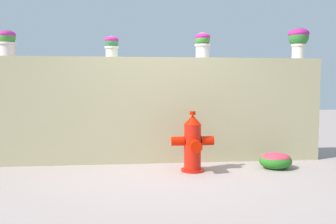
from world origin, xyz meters
TOP-DOWN VIEW (x-y plane):
  - ground_plane at (0.00, 0.00)m, footprint 24.00×24.00m
  - stone_wall at (0.00, 0.93)m, footprint 5.07×0.42m
  - potted_plant_0 at (-2.25, 0.94)m, footprint 0.27×0.27m
  - potted_plant_1 at (-0.72, 0.94)m, footprint 0.22×0.22m
  - potted_plant_2 at (0.69, 0.92)m, footprint 0.25×0.25m
  - potted_plant_3 at (2.24, 0.89)m, footprint 0.33×0.33m
  - fire_hydrant at (0.41, 0.17)m, footprint 0.59×0.47m
  - flower_bush_left at (1.62, 0.23)m, footprint 0.46×0.42m

SIDE VIEW (x-z plane):
  - ground_plane at x=0.00m, z-range 0.00..0.00m
  - flower_bush_left at x=1.62m, z-range 0.00..0.24m
  - fire_hydrant at x=0.41m, z-range -0.04..0.80m
  - stone_wall at x=0.00m, z-range 0.00..1.61m
  - potted_plant_1 at x=-0.72m, z-range 1.64..1.97m
  - potted_plant_0 at x=-2.25m, z-range 1.64..2.04m
  - potted_plant_2 at x=0.69m, z-range 1.64..2.05m
  - potted_plant_3 at x=2.24m, z-range 1.69..2.19m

